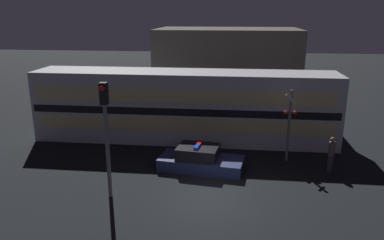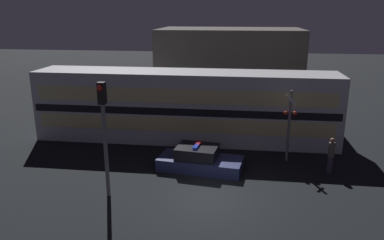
{
  "view_description": "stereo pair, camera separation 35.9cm",
  "coord_description": "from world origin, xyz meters",
  "px_view_note": "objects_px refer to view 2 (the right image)",
  "views": [
    {
      "loc": [
        0.89,
        -14.47,
        7.76
      ],
      "look_at": [
        -1.39,
        5.41,
        1.93
      ],
      "focal_mm": 35.0,
      "sensor_mm": 36.0,
      "label": 1
    },
    {
      "loc": [
        1.25,
        -14.43,
        7.76
      ],
      "look_at": [
        -1.39,
        5.41,
        1.93
      ],
      "focal_mm": 35.0,
      "sensor_mm": 36.0,
      "label": 2
    }
  ],
  "objects_px": {
    "crossing_signal_near": "(289,123)",
    "train": "(185,106)",
    "police_car": "(199,160)",
    "pedestrian": "(331,155)",
    "traffic_light_corner": "(104,126)"
  },
  "relations": [
    {
      "from": "train",
      "to": "police_car",
      "type": "bearing_deg",
      "value": -72.63
    },
    {
      "from": "crossing_signal_near",
      "to": "train",
      "type": "bearing_deg",
      "value": 154.09
    },
    {
      "from": "police_car",
      "to": "crossing_signal_near",
      "type": "height_order",
      "value": "crossing_signal_near"
    },
    {
      "from": "train",
      "to": "pedestrian",
      "type": "height_order",
      "value": "train"
    },
    {
      "from": "police_car",
      "to": "crossing_signal_near",
      "type": "distance_m",
      "value": 5.09
    },
    {
      "from": "train",
      "to": "police_car",
      "type": "relative_size",
      "value": 4.15
    },
    {
      "from": "train",
      "to": "police_car",
      "type": "height_order",
      "value": "train"
    },
    {
      "from": "police_car",
      "to": "crossing_signal_near",
      "type": "xyz_separation_m",
      "value": [
        4.53,
        1.65,
        1.63
      ]
    },
    {
      "from": "pedestrian",
      "to": "traffic_light_corner",
      "type": "bearing_deg",
      "value": -159.37
    },
    {
      "from": "police_car",
      "to": "crossing_signal_near",
      "type": "relative_size",
      "value": 1.14
    },
    {
      "from": "crossing_signal_near",
      "to": "police_car",
      "type": "bearing_deg",
      "value": -159.93
    },
    {
      "from": "train",
      "to": "pedestrian",
      "type": "distance_m",
      "value": 9.0
    },
    {
      "from": "train",
      "to": "traffic_light_corner",
      "type": "relative_size",
      "value": 3.64
    },
    {
      "from": "train",
      "to": "traffic_light_corner",
      "type": "distance_m",
      "value": 8.3
    },
    {
      "from": "train",
      "to": "crossing_signal_near",
      "type": "bearing_deg",
      "value": -25.91
    }
  ]
}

